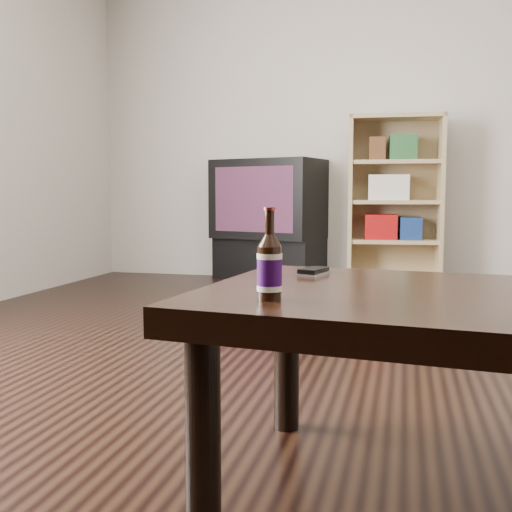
% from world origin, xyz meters
% --- Properties ---
extents(floor, '(5.00, 6.00, 0.01)m').
position_xyz_m(floor, '(0.00, 0.00, -0.01)').
color(floor, black).
rests_on(floor, ground).
extents(wall_back, '(5.00, 0.02, 2.70)m').
position_xyz_m(wall_back, '(0.00, 3.01, 1.35)').
color(wall_back, beige).
rests_on(wall_back, ground).
extents(tv_stand, '(0.98, 0.67, 0.36)m').
position_xyz_m(tv_stand, '(-0.95, 2.89, 0.18)').
color(tv_stand, black).
rests_on(tv_stand, floor).
extents(tv, '(1.01, 0.78, 0.67)m').
position_xyz_m(tv, '(-0.95, 2.89, 0.69)').
color(tv, black).
rests_on(tv, tv_stand).
extents(bookshelf, '(0.74, 0.38, 1.34)m').
position_xyz_m(bookshelf, '(0.08, 2.77, 0.70)').
color(bookshelf, '#9F7A5A').
rests_on(bookshelf, floor).
extents(coffee_table, '(1.41, 0.92, 0.50)m').
position_xyz_m(coffee_table, '(0.38, -0.70, 0.43)').
color(coffee_table, black).
rests_on(coffee_table, floor).
extents(beer_bottle, '(0.06, 0.06, 0.20)m').
position_xyz_m(beer_bottle, '(-0.10, -0.88, 0.57)').
color(beer_bottle, black).
rests_on(beer_bottle, coffee_table).
extents(phone, '(0.08, 0.12, 0.02)m').
position_xyz_m(phone, '(-0.07, -0.45, 0.51)').
color(phone, '#A6A6A8').
rests_on(phone, coffee_table).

